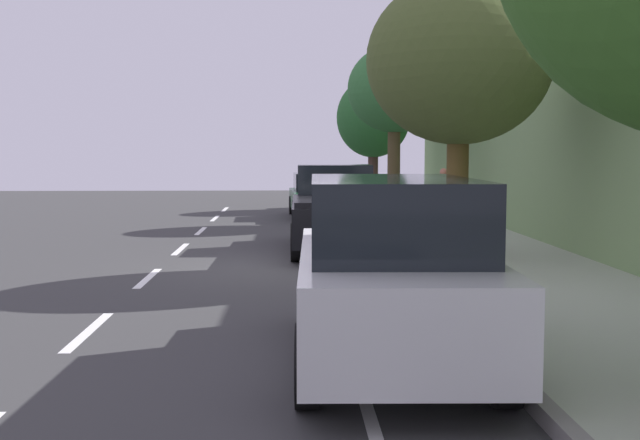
% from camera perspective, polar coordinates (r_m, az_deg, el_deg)
% --- Properties ---
extents(ground, '(61.03, 61.03, 0.00)m').
position_cam_1_polar(ground, '(15.45, -1.89, -3.47)').
color(ground, '#373737').
extents(sidewalk, '(3.65, 38.14, 0.16)m').
position_cam_1_polar(sidewalk, '(15.96, 12.57, -3.02)').
color(sidewalk, '#A7B099').
rests_on(sidewalk, ground).
extents(curb_edge, '(0.16, 38.14, 0.16)m').
position_cam_1_polar(curb_edge, '(15.59, 5.78, -3.11)').
color(curb_edge, gray).
rests_on(curb_edge, ground).
extents(lane_stripe_centre, '(0.14, 35.80, 0.01)m').
position_cam_1_polar(lane_stripe_centre, '(14.52, -12.30, -4.11)').
color(lane_stripe_centre, white).
rests_on(lane_stripe_centre, ground).
extents(lane_stripe_bike_edge, '(0.12, 38.14, 0.01)m').
position_cam_1_polar(lane_stripe_bike_edge, '(15.46, 0.36, -3.44)').
color(lane_stripe_bike_edge, white).
rests_on(lane_stripe_bike_edge, ground).
extents(building_facade, '(0.50, 38.14, 5.15)m').
position_cam_1_polar(building_facade, '(16.47, 19.76, 5.76)').
color(building_facade, '#7DA064').
rests_on(building_facade, ground).
extents(parked_suv_white_nearest, '(2.07, 4.75, 1.99)m').
position_cam_1_polar(parked_suv_white_nearest, '(8.42, 5.13, -3.54)').
color(parked_suv_white_nearest, white).
rests_on(parked_suv_white_nearest, ground).
extents(parked_pickup_black_second, '(2.07, 5.32, 1.95)m').
position_cam_1_polar(parked_pickup_black_second, '(17.98, 1.14, 0.62)').
color(parked_pickup_black_second, black).
rests_on(parked_pickup_black_second, ground).
extents(parked_sedan_green_mid, '(1.97, 4.46, 1.52)m').
position_cam_1_polar(parked_sedan_green_mid, '(27.19, -0.20, 1.79)').
color(parked_sedan_green_mid, '#1E512D').
rests_on(parked_sedan_green_mid, ground).
extents(bicycle_at_curb, '(1.71, 0.46, 0.74)m').
position_cam_1_polar(bicycle_at_curb, '(13.10, 5.24, -3.39)').
color(bicycle_at_curb, black).
rests_on(bicycle_at_curb, ground).
extents(cyclist_with_backpack, '(0.48, 0.60, 1.66)m').
position_cam_1_polar(cyclist_with_backpack, '(12.61, 6.54, -0.80)').
color(cyclist_with_backpack, '#C6B284').
rests_on(cyclist_with_backpack, ground).
extents(street_tree_mid_block, '(3.60, 3.60, 5.49)m').
position_cam_1_polar(street_tree_mid_block, '(15.80, 10.01, 11.18)').
color(street_tree_mid_block, brown).
rests_on(street_tree_mid_block, sidewalk).
extents(street_tree_far_end, '(2.95, 2.95, 5.42)m').
position_cam_1_polar(street_tree_far_end, '(25.19, 5.39, 9.29)').
color(street_tree_far_end, brown).
rests_on(street_tree_far_end, sidewalk).
extents(street_tree_corner, '(2.89, 2.89, 4.99)m').
position_cam_1_polar(street_tree_corner, '(31.36, 3.87, 7.33)').
color(street_tree_corner, '#50352D').
rests_on(street_tree_corner, sidewalk).
extents(pedestrian_on_phone, '(0.36, 0.58, 1.60)m').
position_cam_1_polar(pedestrian_on_phone, '(23.86, 8.89, 2.03)').
color(pedestrian_on_phone, black).
rests_on(pedestrian_on_phone, sidewalk).
extents(fire_hydrant, '(0.22, 0.22, 0.84)m').
position_cam_1_polar(fire_hydrant, '(15.50, 7.42, -1.29)').
color(fire_hydrant, red).
rests_on(fire_hydrant, sidewalk).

